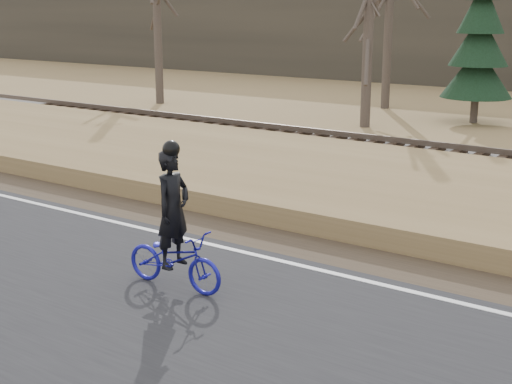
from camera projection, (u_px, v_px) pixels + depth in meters
The scene contains 12 objects.
ground at pixel (308, 276), 11.55m from camera, with size 120.00×120.00×0.00m, color olive.
road at pixel (213, 330), 9.55m from camera, with size 120.00×6.00×0.06m, color black.
edge_line at pixel (314, 269), 11.69m from camera, with size 120.00×0.12×0.01m, color silver.
shoulder at pixel (343, 254), 12.50m from camera, with size 120.00×1.60×0.04m, color #473A2B.
embankment at pixel (411, 205), 14.83m from camera, with size 120.00×5.00×0.44m, color olive.
ballast at pixel (471, 171), 17.86m from camera, with size 120.00×3.00×0.45m, color slate.
railroad at pixel (472, 159), 17.78m from camera, with size 120.00×2.40×0.29m.
cyclist at pixel (174, 241), 10.76m from camera, with size 1.76×0.67×2.29m.
bare_tree_far_left at pixel (157, 17), 31.01m from camera, with size 0.36×0.36×7.56m, color #4A4036.
bare_tree_left at pixel (390, 0), 29.29m from camera, with size 0.36×0.36×8.90m, color #4A4036.
bare_tree_near_left at pixel (368, 31), 24.91m from camera, with size 0.36×0.36×6.74m, color #4A4036.
conifer at pixel (479, 42), 25.92m from camera, with size 2.60×2.60×6.29m.
Camera 1 is at (5.46, -9.38, 4.25)m, focal length 50.00 mm.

